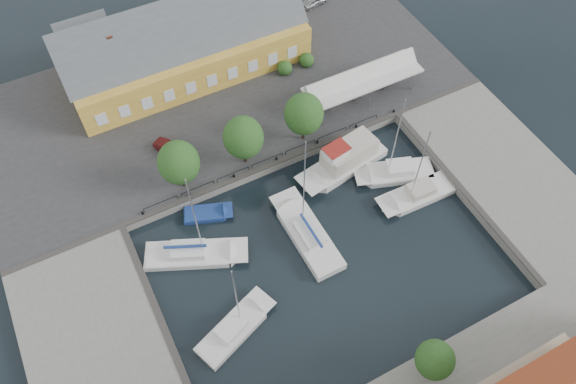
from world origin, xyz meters
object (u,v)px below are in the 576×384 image
(launch_nw, at_px, (207,214))
(tent_canopy, at_px, (363,80))
(car_red, at_px, (170,149))
(center_sailboat, at_px, (308,235))
(warehouse, at_px, (180,47))
(trawler, at_px, (345,161))
(car_silver, at_px, (314,1))
(west_boat_a, at_px, (194,255))
(east_boat_a, at_px, (395,173))
(west_boat_c, at_px, (234,329))
(east_boat_b, at_px, (416,195))

(launch_nw, bearing_deg, tent_canopy, 15.83)
(car_red, bearing_deg, center_sailboat, -92.49)
(warehouse, relative_size, trawler, 2.60)
(car_silver, distance_m, west_boat_a, 39.79)
(warehouse, height_order, center_sailboat, center_sailboat)
(trawler, bearing_deg, east_boat_a, -38.68)
(west_boat_c, bearing_deg, east_boat_b, 11.19)
(trawler, height_order, launch_nw, trawler)
(car_red, relative_size, east_boat_a, 0.31)
(car_red, bearing_deg, tent_canopy, -36.59)
(launch_nw, bearing_deg, car_silver, 42.90)
(center_sailboat, xyz_separation_m, east_boat_a, (12.08, 2.43, -0.10))
(car_silver, distance_m, trawler, 26.87)
(car_silver, height_order, west_boat_a, west_boat_a)
(warehouse, height_order, trawler, warehouse)
(warehouse, xyz_separation_m, trawler, (10.03, -21.26, -3.41))
(car_red, xyz_separation_m, east_boat_a, (20.46, -13.26, -1.35))
(west_boat_c, bearing_deg, east_boat_a, 19.43)
(trawler, bearing_deg, west_boat_c, -147.89)
(tent_canopy, height_order, west_boat_c, west_boat_c)
(warehouse, relative_size, west_boat_c, 2.59)
(east_boat_a, height_order, launch_nw, east_boat_a)
(trawler, bearing_deg, tent_canopy, 48.43)
(trawler, xyz_separation_m, launch_nw, (-15.56, 1.13, -0.93))
(center_sailboat, xyz_separation_m, west_boat_a, (-10.84, 3.20, -0.09))
(trawler, xyz_separation_m, west_boat_c, (-18.21, -11.43, -0.76))
(car_silver, bearing_deg, east_boat_a, 159.85)
(car_silver, xyz_separation_m, west_boat_c, (-28.24, -36.34, -1.37))
(car_red, bearing_deg, trawler, -61.86)
(warehouse, height_order, east_boat_a, east_boat_a)
(west_boat_c, xyz_separation_m, launch_nw, (2.65, 12.56, -0.17))
(trawler, bearing_deg, west_boat_a, -171.74)
(car_silver, bearing_deg, warehouse, 91.51)
(warehouse, distance_m, launch_nw, 21.32)
(center_sailboat, relative_size, launch_nw, 2.65)
(tent_canopy, height_order, car_red, tent_canopy)
(warehouse, relative_size, car_silver, 7.64)
(launch_nw, bearing_deg, car_red, 93.73)
(car_silver, bearing_deg, tent_canopy, 160.01)
(warehouse, relative_size, west_boat_a, 2.18)
(center_sailboat, relative_size, west_boat_c, 1.28)
(warehouse, distance_m, car_silver, 20.58)
(car_silver, height_order, east_boat_b, east_boat_b)
(east_boat_a, xyz_separation_m, west_boat_a, (-22.92, 0.77, 0.01))
(west_boat_a, bearing_deg, car_silver, 43.98)
(east_boat_b, bearing_deg, warehouse, 117.54)
(warehouse, relative_size, east_boat_b, 2.50)
(trawler, relative_size, west_boat_c, 1.00)
(trawler, height_order, west_boat_c, west_boat_c)
(center_sailboat, height_order, trawler, center_sailboat)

